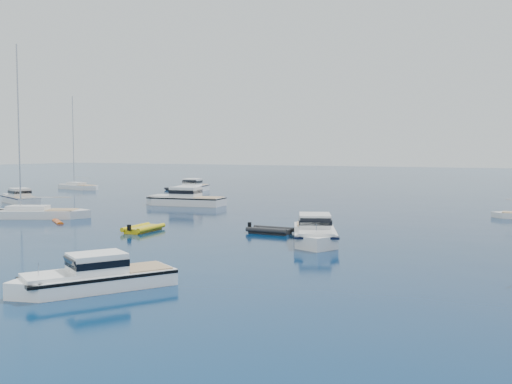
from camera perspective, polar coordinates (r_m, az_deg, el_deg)
ground at (r=36.17m, az=-14.34°, el=-6.07°), size 400.00×400.00×0.00m
motor_cruiser_near at (r=28.09m, az=-15.25°, el=-8.99°), size 6.05×8.13×2.09m
motor_cruiser_right at (r=41.08m, az=5.65°, el=-4.76°), size 6.40×9.59×2.43m
motor_cruiser_centre at (r=68.37m, az=-6.90°, el=-1.27°), size 10.59×4.63×2.69m
motor_cruiser_far_l at (r=76.60m, az=-21.71°, el=-0.96°), size 8.89×5.88×2.25m
motor_cruiser_horizon at (r=90.77m, az=-6.14°, el=0.03°), size 5.49×10.11×2.54m
sailboat_mid_l at (r=58.94m, az=-20.57°, el=-2.34°), size 11.31×7.82×16.53m
sailboat_far_l at (r=100.47m, az=-16.70°, el=0.27°), size 10.93×5.06×15.55m
tender_yellow at (r=46.97m, az=-10.73°, el=-3.71°), size 2.57×4.14×0.95m
tender_grey_near at (r=45.00m, az=1.35°, el=-3.98°), size 3.52×1.96×0.95m
tender_grey_far at (r=94.00m, az=-7.77°, el=0.16°), size 3.43×2.12×0.95m
kayak_orange at (r=54.64m, az=-18.47°, el=-2.77°), size 2.85×2.25×0.30m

